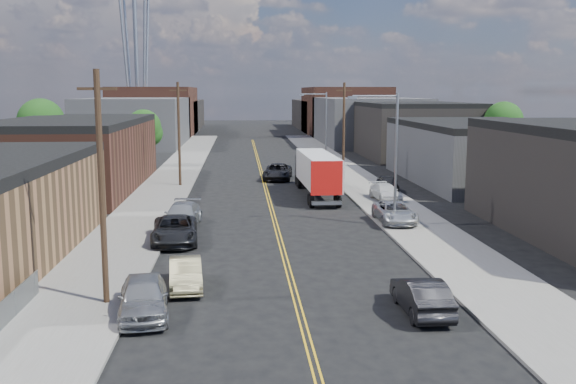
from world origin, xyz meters
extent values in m
plane|color=black|center=(0.00, 60.00, 0.00)|extent=(260.00, 260.00, 0.00)
cube|color=gold|center=(0.00, 45.00, 0.01)|extent=(0.32, 120.00, 0.01)
cube|color=slate|center=(-9.50, 45.00, 0.07)|extent=(5.00, 140.00, 0.15)
cube|color=slate|center=(9.50, 45.00, 0.07)|extent=(5.00, 140.00, 0.15)
cube|color=#4E291F|center=(-18.00, 44.00, 3.00)|extent=(12.00, 26.00, 6.00)
cube|color=black|center=(-18.00, 44.00, 6.30)|extent=(12.00, 26.00, 0.60)
cube|color=navy|center=(15.20, 20.00, 3.60)|extent=(0.30, 20.00, 0.80)
cube|color=#353538|center=(22.00, 46.00, 2.75)|extent=(14.00, 24.00, 5.50)
cube|color=black|center=(22.00, 46.00, 5.80)|extent=(14.00, 24.00, 0.60)
cube|color=black|center=(22.00, 72.00, 3.50)|extent=(14.00, 22.00, 7.00)
cube|color=black|center=(22.00, 72.00, 7.30)|extent=(14.00, 22.00, 0.60)
cube|color=#353538|center=(-20.00, 95.00, 4.00)|extent=(16.00, 30.00, 8.00)
cube|color=#353538|center=(20.00, 95.00, 4.00)|extent=(16.00, 30.00, 8.00)
cube|color=#4E291F|center=(-20.00, 120.00, 5.00)|extent=(16.00, 26.00, 10.00)
cube|color=#4E291F|center=(20.00, 120.00, 5.00)|extent=(16.00, 26.00, 10.00)
cube|color=black|center=(-20.00, 140.00, 3.50)|extent=(16.00, 40.00, 7.00)
cube|color=black|center=(20.00, 140.00, 3.50)|extent=(16.00, 40.00, 7.00)
cylinder|color=gray|center=(-22.00, 110.00, 15.00)|extent=(0.80, 0.80, 30.00)
cylinder|color=gray|center=(-23.76, 108.24, 15.00)|extent=(1.94, 1.94, 29.98)
cylinder|color=gray|center=(-20.24, 108.24, 15.00)|extent=(1.94, 1.94, 29.98)
cylinder|color=gray|center=(-23.76, 111.76, 15.00)|extent=(1.94, 1.94, 29.98)
cylinder|color=gray|center=(-20.24, 111.76, 15.00)|extent=(1.94, 1.94, 29.98)
cylinder|color=gray|center=(8.00, 25.00, 4.50)|extent=(0.18, 0.18, 9.00)
cylinder|color=gray|center=(6.50, 25.00, 8.80)|extent=(3.00, 0.12, 0.12)
cube|color=gray|center=(5.00, 25.00, 8.70)|extent=(0.60, 0.25, 0.18)
cylinder|color=gray|center=(8.00, 60.00, 4.50)|extent=(0.18, 0.18, 9.00)
cylinder|color=gray|center=(6.50, 60.00, 8.80)|extent=(3.00, 0.12, 0.12)
cube|color=gray|center=(5.00, 60.00, 8.70)|extent=(0.60, 0.25, 0.18)
cylinder|color=black|center=(-8.20, 10.00, 5.00)|extent=(0.26, 0.26, 10.00)
cube|color=black|center=(-8.20, 10.00, 9.20)|extent=(1.60, 0.12, 0.12)
cylinder|color=black|center=(-8.20, 45.00, 5.00)|extent=(0.26, 0.26, 10.00)
cube|color=black|center=(-8.20, 45.00, 9.20)|extent=(1.60, 0.12, 0.12)
cylinder|color=black|center=(8.20, 48.00, 5.00)|extent=(0.26, 0.26, 10.00)
cube|color=black|center=(8.20, 48.00, 9.20)|extent=(1.60, 0.12, 0.12)
cylinder|color=black|center=(-24.00, 55.00, 2.25)|extent=(0.36, 0.36, 4.50)
sphere|color=#183C10|center=(-24.00, 55.00, 5.85)|extent=(5.04, 5.04, 5.04)
sphere|color=#183C10|center=(-23.40, 55.30, 4.95)|extent=(3.96, 3.96, 3.96)
sphere|color=#183C10|center=(-24.50, 54.60, 5.22)|extent=(3.60, 3.60, 3.60)
cylinder|color=black|center=(-14.00, 62.00, 1.88)|extent=(0.36, 0.36, 3.75)
sphere|color=#183C10|center=(-14.00, 62.00, 4.88)|extent=(4.20, 4.20, 4.20)
sphere|color=#183C10|center=(-13.40, 62.30, 4.12)|extent=(3.30, 3.30, 3.30)
sphere|color=#183C10|center=(-14.50, 61.60, 4.35)|extent=(3.00, 3.00, 3.00)
cylinder|color=black|center=(30.00, 60.00, 2.12)|extent=(0.36, 0.36, 4.25)
sphere|color=#183C10|center=(30.00, 60.00, 5.53)|extent=(4.76, 4.76, 4.76)
sphere|color=#183C10|center=(30.60, 60.30, 4.68)|extent=(3.74, 3.74, 3.74)
sphere|color=#183C10|center=(29.50, 59.60, 4.93)|extent=(3.40, 3.40, 3.40)
cube|color=silver|center=(4.27, 37.44, 2.46)|extent=(2.74, 11.41, 2.65)
cube|color=#B8110E|center=(4.27, 31.77, 2.46)|extent=(2.48, 0.18, 2.67)
cube|color=gray|center=(4.27, 31.77, 0.52)|extent=(2.35, 0.66, 0.25)
cube|color=black|center=(4.27, 44.44, 1.47)|extent=(2.44, 3.08, 2.93)
cylinder|color=black|center=(4.27, 33.17, 0.47)|extent=(2.48, 1.01, 0.95)
cylinder|color=black|center=(4.27, 44.44, 0.47)|extent=(2.39, 1.00, 0.95)
imported|color=gray|center=(-6.40, 8.47, 0.83)|extent=(2.56, 5.06, 1.65)
imported|color=#857D57|center=(-5.00, 12.15, 0.69)|extent=(1.87, 4.32, 1.38)
imported|color=black|center=(-6.40, 21.38, 0.81)|extent=(3.08, 5.98, 1.61)
imported|color=#A7ABAC|center=(-6.37, 26.11, 0.79)|extent=(2.62, 5.63, 1.59)
imported|color=black|center=(5.00, 8.00, 0.75)|extent=(1.63, 4.58, 1.51)
imported|color=#BABCBF|center=(8.20, 25.75, 0.86)|extent=(2.38, 5.15, 1.43)
imported|color=silver|center=(9.67, 35.07, 0.80)|extent=(2.29, 4.66, 1.30)
imported|color=black|center=(11.00, 40.06, 0.85)|extent=(1.84, 4.16, 1.39)
imported|color=black|center=(1.50, 49.16, 0.83)|extent=(3.52, 6.27, 1.66)
camera|label=1|loc=(-2.41, -16.99, 9.08)|focal=40.00mm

